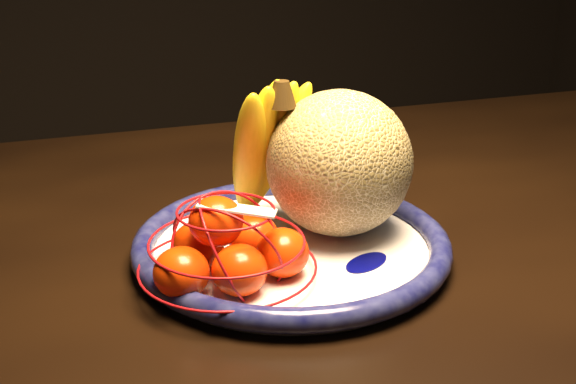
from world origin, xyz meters
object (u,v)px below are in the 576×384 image
object	(u,v)px
dining_table	(477,273)
banana_bunch	(262,145)
mandarin_bag	(228,250)
fruit_bowl	(291,245)
cantaloupe	(339,163)

from	to	relation	value
dining_table	banana_bunch	size ratio (longest dim) A/B	9.03
mandarin_bag	dining_table	bearing A→B (deg)	12.12
fruit_bowl	mandarin_bag	bearing A→B (deg)	-151.93
banana_bunch	mandarin_bag	world-z (taller)	banana_bunch
mandarin_bag	cantaloupe	bearing A→B (deg)	23.29
cantaloupe	banana_bunch	size ratio (longest dim) A/B	0.87
fruit_bowl	mandarin_bag	world-z (taller)	mandarin_bag
fruit_bowl	banana_bunch	size ratio (longest dim) A/B	1.84
mandarin_bag	fruit_bowl	bearing A→B (deg)	28.07
banana_bunch	fruit_bowl	bearing A→B (deg)	-104.11
banana_bunch	dining_table	bearing A→B (deg)	-27.74
dining_table	banana_bunch	distance (m)	0.33
dining_table	banana_bunch	world-z (taller)	banana_bunch
banana_bunch	mandarin_bag	distance (m)	0.15
cantaloupe	mandarin_bag	bearing A→B (deg)	-156.71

